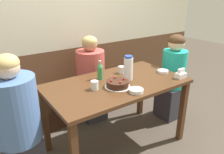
{
  "coord_description": "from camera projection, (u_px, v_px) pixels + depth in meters",
  "views": [
    {
      "loc": [
        -1.24,
        -1.68,
        1.66
      ],
      "look_at": [
        -0.02,
        0.05,
        0.82
      ],
      "focal_mm": 35.0,
      "sensor_mm": 36.0,
      "label": 1
    }
  ],
  "objects": [
    {
      "name": "water_pitcher",
      "position": [
        129.0,
        68.0,
        2.3
      ],
      "size": [
        0.1,
        0.1,
        0.26
      ],
      "color": "white",
      "rests_on": "dining_table"
    },
    {
      "name": "bench_seat",
      "position": [
        82.0,
        100.0,
        3.1
      ],
      "size": [
        2.15,
        0.38,
        0.45
      ],
      "color": "#381E11",
      "rests_on": "ground_plane"
    },
    {
      "name": "bowl_rice_small",
      "position": [
        163.0,
        71.0,
        2.53
      ],
      "size": [
        0.13,
        0.13,
        0.03
      ],
      "color": "white",
      "rests_on": "dining_table"
    },
    {
      "name": "person_grey_tee",
      "position": [
        91.0,
        80.0,
        2.89
      ],
      "size": [
        0.36,
        0.36,
        1.15
      ],
      "rotation": [
        0.0,
        0.0,
        -1.57
      ],
      "color": "#33333D",
      "rests_on": "ground_plane"
    },
    {
      "name": "dining_table",
      "position": [
        117.0,
        91.0,
        2.3
      ],
      "size": [
        1.46,
        0.81,
        0.77
      ],
      "color": "#4C2D19",
      "rests_on": "ground_plane"
    },
    {
      "name": "ground_plane",
      "position": [
        116.0,
        143.0,
        2.55
      ],
      "size": [
        12.0,
        12.0,
        0.0
      ],
      "primitive_type": "plane",
      "color": "#4C4238"
    },
    {
      "name": "person_teal_shirt",
      "position": [
        173.0,
        79.0,
        2.93
      ],
      "size": [
        0.34,
        0.31,
        1.16
      ],
      "rotation": [
        0.0,
        0.0,
        3.14
      ],
      "color": "#33333D",
      "rests_on": "ground_plane"
    },
    {
      "name": "back_wall",
      "position": [
        70.0,
        24.0,
        2.89
      ],
      "size": [
        4.8,
        0.04,
        2.5
      ],
      "color": "brown",
      "rests_on": "ground_plane"
    },
    {
      "name": "glass_tumbler_short",
      "position": [
        95.0,
        85.0,
        2.09
      ],
      "size": [
        0.07,
        0.07,
        0.09
      ],
      "color": "silver",
      "rests_on": "dining_table"
    },
    {
      "name": "soju_bottle",
      "position": [
        100.0,
        70.0,
        2.32
      ],
      "size": [
        0.06,
        0.06,
        0.21
      ],
      "color": "#388E4C",
      "rests_on": "dining_table"
    },
    {
      "name": "bowl_soup_white",
      "position": [
        136.0,
        91.0,
        2.04
      ],
      "size": [
        0.13,
        0.13,
        0.04
      ],
      "color": "white",
      "rests_on": "dining_table"
    },
    {
      "name": "birthday_cake",
      "position": [
        118.0,
        84.0,
        2.15
      ],
      "size": [
        0.26,
        0.26,
        0.09
      ],
      "color": "white",
      "rests_on": "dining_table"
    },
    {
      "name": "napkin_holder",
      "position": [
        181.0,
        75.0,
        2.37
      ],
      "size": [
        0.11,
        0.08,
        0.11
      ],
      "color": "white",
      "rests_on": "dining_table"
    },
    {
      "name": "person_pale_blue_shirt",
      "position": [
        17.0,
        123.0,
        1.86
      ],
      "size": [
        0.39,
        0.39,
        1.22
      ],
      "color": "#33333D",
      "rests_on": "ground_plane"
    },
    {
      "name": "glass_water_tall",
      "position": [
        121.0,
        70.0,
        2.51
      ],
      "size": [
        0.08,
        0.08,
        0.08
      ],
      "color": "silver",
      "rests_on": "dining_table"
    }
  ]
}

